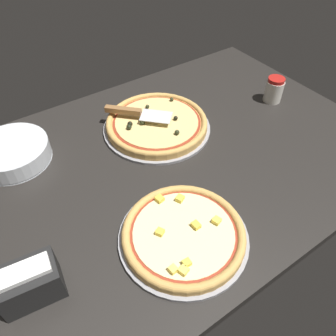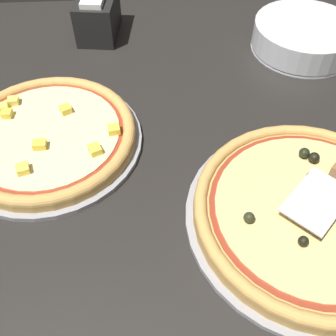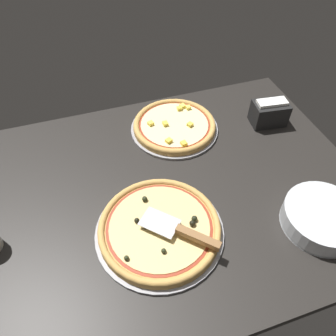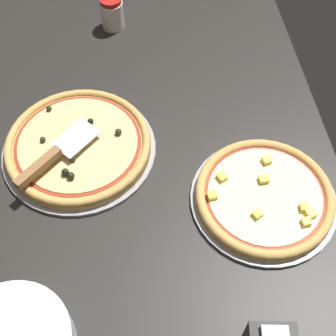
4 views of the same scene
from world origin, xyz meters
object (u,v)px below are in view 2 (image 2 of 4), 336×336
pizza_back (47,135)px  plate_stack (304,37)px  pizza_front (311,211)px  napkin_holder (98,15)px

pizza_back → plate_stack: size_ratio=1.37×
pizza_front → napkin_holder: bearing=32.0°
plate_stack → napkin_holder: napkin_holder is taller
pizza_front → plate_stack: bearing=-14.7°
plate_stack → pizza_front: bearing=165.3°
pizza_front → napkin_holder: (56.48, 35.30, 2.29)cm
pizza_back → napkin_holder: napkin_holder is taller
pizza_front → plate_stack: plate_stack is taller
pizza_front → plate_stack: (47.23, -12.38, 0.49)cm
pizza_front → napkin_holder: size_ratio=2.51×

